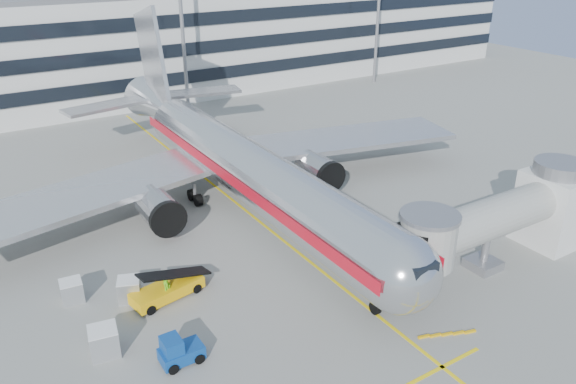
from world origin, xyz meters
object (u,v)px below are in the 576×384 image
cargo_container_front (104,341)px  ramp_worker (167,289)px  cargo_container_left (129,289)px  cargo_container_right (72,291)px  main_jet (235,162)px  baggage_tug (179,351)px  belt_loader (167,289)px

cargo_container_front → ramp_worker: bearing=30.7°
cargo_container_left → ramp_worker: ramp_worker is taller
cargo_container_right → cargo_container_front: (0.37, -6.58, 0.12)m
main_jet → baggage_tug: bearing=-126.5°
main_jet → belt_loader: bearing=-135.5°
baggage_tug → cargo_container_left: bearing=93.2°
cargo_container_left → cargo_container_right: 3.90m
cargo_container_right → main_jet: bearing=24.5°
baggage_tug → cargo_container_left: size_ratio=1.29×
cargo_container_front → cargo_container_left: bearing=57.0°
belt_loader → ramp_worker: size_ratio=2.75×
main_jet → baggage_tug: (-12.74, -17.23, -3.42)m
baggage_tug → cargo_container_front: (-3.43, 3.10, 0.07)m
main_jet → cargo_container_left: main_jet is taller
main_jet → belt_loader: main_jet is taller
belt_loader → cargo_container_front: size_ratio=2.82×
belt_loader → cargo_container_right: 6.45m
main_jet → cargo_container_front: main_jet is taller
belt_loader → cargo_container_left: belt_loader is taller
main_jet → cargo_container_front: 21.74m
belt_loader → cargo_container_left: bearing=150.6°
cargo_container_front → ramp_worker: ramp_worker is taller
baggage_tug → ramp_worker: size_ratio=1.27×
cargo_container_right → belt_loader: bearing=-29.8°
main_jet → ramp_worker: 16.03m
baggage_tug → ramp_worker: 6.34m
cargo_container_left → cargo_container_front: cargo_container_front is taller
baggage_tug → cargo_container_front: size_ratio=1.31×
cargo_container_right → ramp_worker: size_ratio=0.79×
baggage_tug → belt_loader: bearing=74.6°
belt_loader → cargo_container_front: belt_loader is taller
ramp_worker → belt_loader: bearing=20.4°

